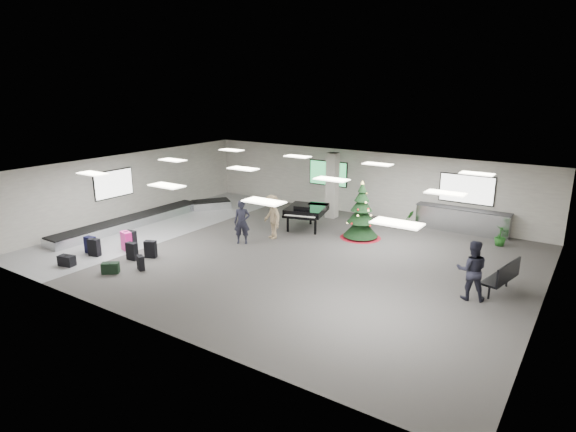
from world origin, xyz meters
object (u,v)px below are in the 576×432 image
Objects in this scene: traveler_a at (242,222)px; christmas_tree at (361,218)px; traveler_b at (272,217)px; grand_piano at (306,211)px; potted_plant_right at (500,236)px; traveler_bench at (472,270)px; baggage_carousel at (148,218)px; service_counter at (462,220)px; bench at (503,276)px; pink_suitcase at (126,241)px; potted_plant_left at (409,219)px.

christmas_tree is at bearing 10.64° from traveler_a.
traveler_a is at bearing -88.71° from traveler_b.
potted_plant_right is at bearing 1.71° from grand_piano.
traveler_b reaches higher than traveler_bench.
christmas_tree is at bearing 20.13° from baggage_carousel.
baggage_carousel is at bearing -158.82° from potted_plant_right.
traveler_a reaches higher than grand_piano.
baggage_carousel is 6.53m from traveler_b.
service_counter is 2.11m from potted_plant_right.
bench is 9.33m from traveler_b.
pink_suitcase is 0.91× the size of potted_plant_left.
pink_suitcase is 0.32× the size of grand_piano.
potted_plant_left is at bearing 63.30° from christmas_tree.
christmas_tree is at bearing 63.04° from traveler_b.
pink_suitcase is (2.47, -3.18, 0.17)m from baggage_carousel.
traveler_a is at bearing -164.15° from bench.
traveler_a is (-1.10, -3.21, 0.05)m from grand_piano.
bench is 7.16m from potted_plant_left.
traveler_b is 6.35m from potted_plant_left.
christmas_tree reaches higher than baggage_carousel.
grand_piano is 3.40m from traveler_a.
bench is 1.28m from traveler_bench.
service_counter is at bearing 127.12° from bench.
grand_piano is 2.83× the size of potted_plant_left.
christmas_tree is 5.66m from potted_plant_right.
traveler_b is (6.36, 1.30, 0.73)m from baggage_carousel.
traveler_a is at bearing 0.64° from baggage_carousel.
service_counter is 2.14× the size of traveler_b.
potted_plant_right reaches higher than baggage_carousel.
service_counter is at bearing -92.30° from traveler_bench.
grand_piano is 1.30× the size of traveler_b.
christmas_tree is 1.34× the size of traveler_bench.
baggage_carousel is 3.96× the size of grand_piano.
traveler_bench is at bearing -115.59° from bench.
christmas_tree reaches higher than traveler_a.
grand_piano is at bearing 39.45° from traveler_a.
grand_piano reaches higher than service_counter.
potted_plant_right is (12.19, 8.86, 0.03)m from pink_suitcase.
traveler_b is 2.28× the size of potted_plant_right.
potted_plant_right is (3.97, -0.23, -0.02)m from potted_plant_left.
traveler_a is 0.97× the size of traveler_bench.
pink_suitcase is 15.07m from potted_plant_right.
potted_plant_left is (4.34, 4.61, -0.51)m from traveler_b.
pink_suitcase is at bearing -102.68° from traveler_b.
service_counter is 2.23× the size of traveler_a.
service_counter is at bearing 11.48° from traveler_a.
service_counter is 14.35m from pink_suitcase.
traveler_b is (-3.11, -2.17, 0.09)m from christmas_tree.
potted_plant_left is (10.70, 5.91, 0.22)m from baggage_carousel.
service_counter reaches higher than potted_plant_left.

